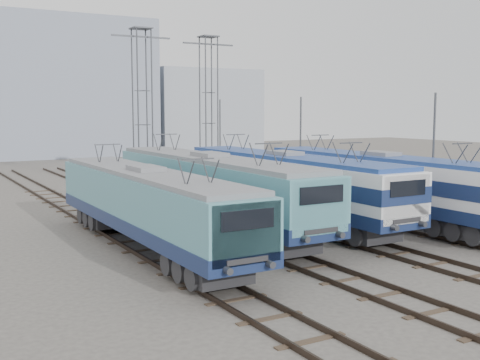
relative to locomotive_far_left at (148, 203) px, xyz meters
name	(u,v)px	position (x,y,z in m)	size (l,w,h in m)	color
ground	(326,251)	(6.75, -3.67, -2.15)	(160.00, 160.00, 0.00)	#514C47
platform	(376,204)	(16.95, 4.33, -2.00)	(4.00, 70.00, 0.30)	#9E9E99
locomotive_far_left	(148,203)	(0.00, 0.00, 0.00)	(2.72, 17.17, 3.23)	navy
locomotive_center_left	(212,186)	(4.50, 2.78, 0.15)	(2.92, 18.43, 3.47)	navy
locomotive_center_right	(287,180)	(9.00, 2.70, 0.16)	(2.86, 18.06, 3.39)	navy
locomotive_far_right	(382,181)	(13.50, 0.13, 0.14)	(2.83, 17.92, 3.37)	navy
catenary_tower_west	(142,102)	(6.75, 18.33, 4.49)	(4.50, 1.20, 12.00)	#3F4247
catenary_tower_east	(209,103)	(13.25, 20.33, 4.49)	(4.50, 1.20, 12.00)	#3F4247
mast_front	(433,159)	(15.35, -1.67, 1.35)	(0.12, 0.12, 7.00)	#3F4247
mast_mid	(300,147)	(15.35, 10.33, 1.35)	(0.12, 0.12, 7.00)	#3F4247
mast_rear	(220,140)	(15.35, 22.33, 1.35)	(0.12, 0.12, 7.00)	#3F4247
building_center	(64,88)	(10.75, 58.33, 6.85)	(22.00, 14.00, 18.00)	#8690A3
building_east	(198,111)	(30.75, 58.33, 3.85)	(16.00, 12.00, 12.00)	#99A0AC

